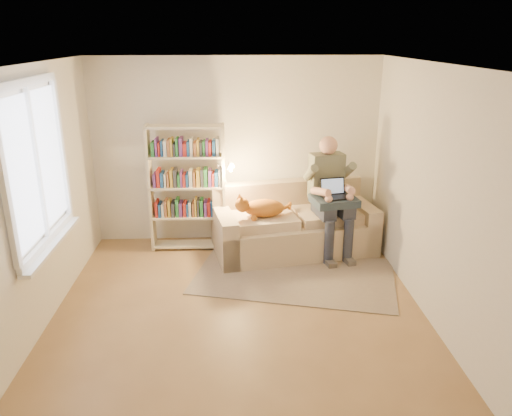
{
  "coord_description": "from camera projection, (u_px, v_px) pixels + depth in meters",
  "views": [
    {
      "loc": [
        -0.04,
        -4.64,
        2.86
      ],
      "look_at": [
        0.23,
        1.0,
        0.89
      ],
      "focal_mm": 35.0,
      "sensor_mm": 36.0,
      "label": 1
    }
  ],
  "objects": [
    {
      "name": "wall_right",
      "position": [
        438.0,
        199.0,
        4.98
      ],
      "size": [
        0.02,
        4.5,
        2.6
      ],
      "primitive_type": "cube",
      "color": "silver",
      "rests_on": "floor"
    },
    {
      "name": "bookshelf",
      "position": [
        187.0,
        182.0,
        6.77
      ],
      "size": [
        1.15,
        0.33,
        1.75
      ],
      "rotation": [
        0.0,
        0.0,
        -0.01
      ],
      "color": "beige",
      "rests_on": "floor"
    },
    {
      "name": "window",
      "position": [
        43.0,
        192.0,
        4.97
      ],
      "size": [
        0.12,
        1.52,
        1.69
      ],
      "color": "white",
      "rests_on": "wall_left"
    },
    {
      "name": "floor",
      "position": [
        239.0,
        318.0,
        5.32
      ],
      "size": [
        4.5,
        4.5,
        0.0
      ],
      "primitive_type": "plane",
      "color": "olive",
      "rests_on": "ground"
    },
    {
      "name": "blanket",
      "position": [
        338.0,
        200.0,
        6.56
      ],
      "size": [
        0.64,
        0.56,
        0.1
      ],
      "primitive_type": "cube",
      "rotation": [
        0.0,
        0.0,
        0.19
      ],
      "color": "#263442",
      "rests_on": "person"
    },
    {
      "name": "laptop",
      "position": [
        338.0,
        192.0,
        6.53
      ],
      "size": [
        0.38,
        0.34,
        0.3
      ],
      "rotation": [
        0.0,
        0.0,
        0.19
      ],
      "color": "black",
      "rests_on": "blanket"
    },
    {
      "name": "ceiling",
      "position": [
        236.0,
        65.0,
        4.47
      ],
      "size": [
        4.0,
        4.5,
        0.02
      ],
      "primitive_type": "cube",
      "color": "white",
      "rests_on": "wall_back"
    },
    {
      "name": "wall_front",
      "position": [
        243.0,
        331.0,
        2.77
      ],
      "size": [
        4.0,
        0.02,
        2.6
      ],
      "primitive_type": "cube",
      "color": "silver",
      "rests_on": "floor"
    },
    {
      "name": "rug",
      "position": [
        295.0,
        276.0,
        6.23
      ],
      "size": [
        2.71,
        1.98,
        0.01
      ],
      "primitive_type": "cube",
      "rotation": [
        0.0,
        0.0,
        -0.24
      ],
      "color": "gray",
      "rests_on": "floor"
    },
    {
      "name": "sofa",
      "position": [
        293.0,
        228.0,
        6.89
      ],
      "size": [
        2.3,
        1.36,
        0.92
      ],
      "rotation": [
        0.0,
        0.0,
        0.19
      ],
      "color": "beige",
      "rests_on": "floor"
    },
    {
      "name": "wall_left",
      "position": [
        31.0,
        205.0,
        4.81
      ],
      "size": [
        0.02,
        4.5,
        2.6
      ],
      "primitive_type": "cube",
      "color": "silver",
      "rests_on": "floor"
    },
    {
      "name": "person",
      "position": [
        330.0,
        190.0,
        6.66
      ],
      "size": [
        0.56,
        0.78,
        1.59
      ],
      "rotation": [
        0.0,
        0.0,
        0.19
      ],
      "color": "slate",
      "rests_on": "sofa"
    },
    {
      "name": "wall_back",
      "position": [
        236.0,
        152.0,
        7.02
      ],
      "size": [
        4.0,
        0.02,
        2.6
      ],
      "primitive_type": "cube",
      "color": "silver",
      "rests_on": "floor"
    },
    {
      "name": "cat",
      "position": [
        259.0,
        208.0,
        6.52
      ],
      "size": [
        0.78,
        0.39,
        0.29
      ],
      "rotation": [
        0.0,
        0.0,
        0.19
      ],
      "color": "orange",
      "rests_on": "sofa"
    }
  ]
}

